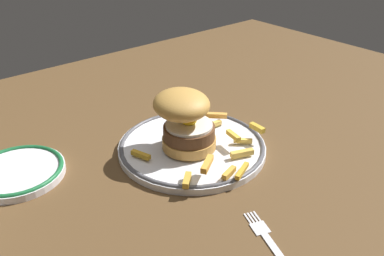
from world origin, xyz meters
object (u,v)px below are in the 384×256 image
Objects in this scene: side_plate at (17,171)px; fork at (272,245)px; dinner_plate at (192,146)px; burger at (185,120)px.

side_plate reaches higher than fork.
dinner_plate is at bearing 74.13° from fork.
dinner_plate is at bearing -24.66° from side_plate.
dinner_plate is 29.54cm from side_plate.
burger is at bearing -26.23° from side_plate.
burger is at bearing 77.56° from fork.
dinner_plate and side_plate have the same top height.
burger is 28.79cm from side_plate.
dinner_plate is 1.75× the size of side_plate.
burger reaches higher than dinner_plate.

